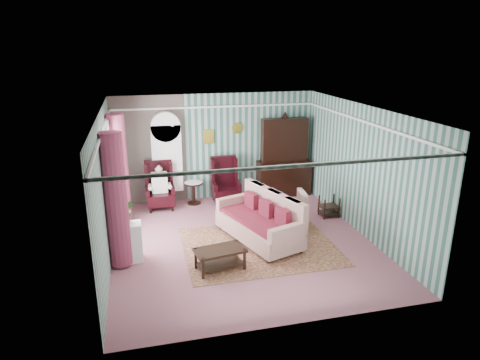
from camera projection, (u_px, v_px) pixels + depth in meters
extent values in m
plane|color=#935567|center=(242.00, 242.00, 9.39)|extent=(6.00, 6.00, 0.00)
cube|color=#356258|center=(216.00, 147.00, 11.73)|extent=(5.50, 0.02, 2.90)
cube|color=#356258|center=(292.00, 240.00, 6.17)|extent=(5.50, 0.02, 2.90)
cube|color=#356258|center=(105.00, 189.00, 8.33)|extent=(0.02, 6.00, 2.90)
cube|color=#356258|center=(361.00, 170.00, 9.57)|extent=(0.02, 6.00, 2.90)
cube|color=silver|center=(242.00, 110.00, 8.51)|extent=(5.50, 6.00, 0.02)
cube|color=brown|center=(149.00, 151.00, 11.31)|extent=(1.90, 0.01, 2.90)
cube|color=white|center=(242.00, 127.00, 8.61)|extent=(5.50, 6.00, 0.05)
cube|color=white|center=(108.00, 175.00, 8.86)|extent=(0.04, 1.50, 1.90)
cylinder|color=#85324A|center=(116.00, 201.00, 7.99)|extent=(0.44, 0.44, 2.60)
cylinder|color=#85324A|center=(119.00, 170.00, 9.93)|extent=(0.44, 0.44, 2.60)
cube|color=gold|center=(209.00, 137.00, 11.56)|extent=(0.30, 0.03, 0.38)
cube|color=silver|center=(167.00, 163.00, 11.37)|extent=(0.80, 0.28, 2.24)
cube|color=black|center=(284.00, 155.00, 11.98)|extent=(1.50, 0.56, 2.36)
cube|color=black|center=(160.00, 186.00, 11.11)|extent=(0.76, 0.80, 1.25)
cube|color=black|center=(226.00, 181.00, 11.50)|extent=(0.76, 0.80, 1.25)
cylinder|color=black|center=(194.00, 193.00, 11.55)|extent=(0.50, 0.50, 0.60)
cube|color=black|center=(329.00, 206.00, 10.70)|extent=(0.45, 0.38, 0.54)
cube|color=silver|center=(128.00, 243.00, 8.45)|extent=(0.55, 0.35, 0.80)
cube|color=#51241B|center=(259.00, 246.00, 9.18)|extent=(3.20, 2.60, 0.01)
cube|color=beige|center=(259.00, 217.00, 9.29)|extent=(1.60, 2.38, 1.10)
cube|color=beige|center=(291.00, 207.00, 9.92)|extent=(0.86, 0.82, 1.07)
cube|color=black|center=(220.00, 259.00, 8.18)|extent=(1.03, 0.68, 0.43)
imported|color=#1D4F18|center=(122.00, 217.00, 8.18)|extent=(0.36, 0.32, 0.39)
imported|color=#28551A|center=(127.00, 211.00, 8.40)|extent=(0.27, 0.23, 0.44)
imported|color=#2A571B|center=(121.00, 215.00, 8.32)|extent=(0.26, 0.26, 0.35)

